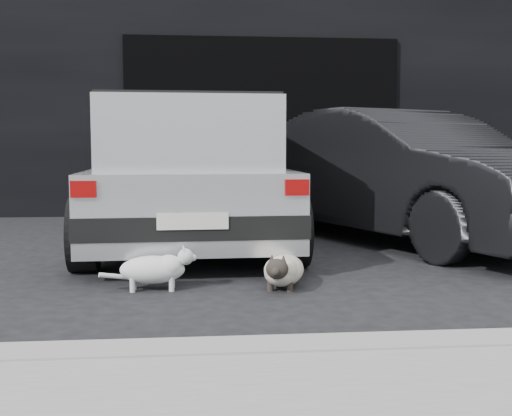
{
  "coord_description": "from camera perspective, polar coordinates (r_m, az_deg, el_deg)",
  "views": [
    {
      "loc": [
        -0.01,
        -5.46,
        1.02
      ],
      "look_at": [
        0.45,
        -0.7,
        0.56
      ],
      "focal_mm": 45.0,
      "sensor_mm": 36.0,
      "label": 1
    }
  ],
  "objects": [
    {
      "name": "ground",
      "position": [
        5.56,
        -5.37,
        -5.11
      ],
      "size": [
        80.0,
        80.0,
        0.0
      ],
      "primitive_type": "plane",
      "color": "black",
      "rests_on": "ground"
    },
    {
      "name": "building_facade",
      "position": [
        11.6,
        -0.51,
        12.84
      ],
      "size": [
        34.0,
        4.0,
        5.0
      ],
      "primitive_type": "cube",
      "color": "black",
      "rests_on": "ground"
    },
    {
      "name": "garage_opening",
      "position": [
        9.51,
        0.57,
        7.19
      ],
      "size": [
        4.0,
        0.1,
        2.6
      ],
      "primitive_type": "cube",
      "color": "black",
      "rests_on": "ground"
    },
    {
      "name": "curb",
      "position": [
        3.18,
        13.52,
        -12.24
      ],
      "size": [
        18.0,
        0.25,
        0.12
      ],
      "primitive_type": "cube",
      "color": "gray",
      "rests_on": "ground"
    },
    {
      "name": "silver_hatchback",
      "position": [
        6.64,
        -6.14,
        3.62
      ],
      "size": [
        2.09,
        4.06,
        1.48
      ],
      "rotation": [
        0.0,
        0.0,
        0.03
      ],
      "color": "silver",
      "rests_on": "ground"
    },
    {
      "name": "second_car",
      "position": [
        7.06,
        13.02,
        2.85
      ],
      "size": [
        3.08,
        4.56,
        1.42
      ],
      "primitive_type": "imported",
      "rotation": [
        0.0,
        0.0,
        0.4
      ],
      "color": "black",
      "rests_on": "ground"
    },
    {
      "name": "cat_siamese",
      "position": [
        4.65,
        2.41,
        -5.55
      ],
      "size": [
        0.44,
        0.81,
        0.29
      ],
      "rotation": [
        0.0,
        0.0,
        2.83
      ],
      "color": "beige",
      "rests_on": "ground"
    },
    {
      "name": "cat_white",
      "position": [
        4.64,
        -8.8,
        -5.32
      ],
      "size": [
        0.69,
        0.23,
        0.32
      ],
      "rotation": [
        0.0,
        0.0,
        -1.58
      ],
      "color": "silver",
      "rests_on": "ground"
    }
  ]
}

